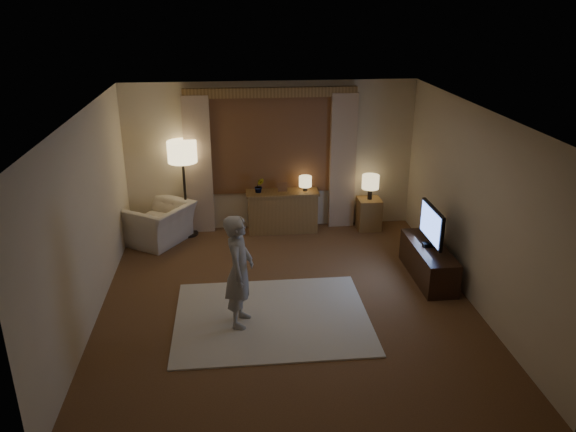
{
  "coord_description": "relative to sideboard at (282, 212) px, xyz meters",
  "views": [
    {
      "loc": [
        -0.67,
        -6.68,
        3.91
      ],
      "look_at": [
        0.08,
        0.6,
        1.03
      ],
      "focal_mm": 35.0,
      "sensor_mm": 36.0,
      "label": 1
    }
  ],
  "objects": [
    {
      "name": "tv",
      "position": [
        1.97,
        -1.98,
        0.49
      ],
      "size": [
        0.21,
        0.85,
        0.61
      ],
      "color": "black",
      "rests_on": "tv_stand"
    },
    {
      "name": "plant",
      "position": [
        -0.4,
        0.0,
        0.5
      ],
      "size": [
        0.17,
        0.13,
        0.3
      ],
      "primitive_type": "imported",
      "color": "#999999",
      "rests_on": "sideboard"
    },
    {
      "name": "sideboard",
      "position": [
        0.0,
        0.0,
        0.0
      ],
      "size": [
        1.2,
        0.4,
        0.7
      ],
      "primitive_type": "cube",
      "color": "brown",
      "rests_on": "floor"
    },
    {
      "name": "table_lamp_side",
      "position": [
        1.54,
        -0.05,
        0.52
      ],
      "size": [
        0.3,
        0.3,
        0.44
      ],
      "color": "black",
      "rests_on": "side_table"
    },
    {
      "name": "floor_lamp",
      "position": [
        -1.67,
        -0.0,
        1.06
      ],
      "size": [
        0.49,
        0.49,
        1.67
      ],
      "color": "black",
      "rests_on": "floor"
    },
    {
      "name": "picture_frame",
      "position": [
        0.0,
        0.0,
        0.45
      ],
      "size": [
        0.16,
        0.02,
        0.2
      ],
      "primitive_type": "cube",
      "color": "brown",
      "rests_on": "sideboard"
    },
    {
      "name": "tv_stand",
      "position": [
        1.98,
        -1.98,
        -0.1
      ],
      "size": [
        0.45,
        1.4,
        0.5
      ],
      "primitive_type": "cube",
      "color": "black",
      "rests_on": "floor"
    },
    {
      "name": "armchair",
      "position": [
        -2.11,
        -0.26,
        -0.02
      ],
      "size": [
        1.3,
        1.34,
        0.66
      ],
      "primitive_type": "imported",
      "rotation": [
        0.0,
        0.0,
        -2.15
      ],
      "color": "beige",
      "rests_on": "floor"
    },
    {
      "name": "table_lamp_sideboard",
      "position": [
        0.4,
        0.0,
        0.55
      ],
      "size": [
        0.22,
        0.22,
        0.3
      ],
      "color": "black",
      "rests_on": "sideboard"
    },
    {
      "name": "person",
      "position": [
        -0.81,
        -2.98,
        0.4
      ],
      "size": [
        0.45,
        0.6,
        1.46
      ],
      "primitive_type": "imported",
      "rotation": [
        0.0,
        0.0,
        1.36
      ],
      "color": "#A5A099",
      "rests_on": "rug"
    },
    {
      "name": "room",
      "position": [
        -0.17,
        -2.0,
        0.98
      ],
      "size": [
        5.04,
        5.54,
        2.64
      ],
      "color": "brown",
      "rests_on": "ground"
    },
    {
      "name": "rug",
      "position": [
        -0.41,
        -2.89,
        -0.34
      ],
      "size": [
        2.5,
        2.0,
        0.02
      ],
      "primitive_type": "cube",
      "color": "beige",
      "rests_on": "floor"
    },
    {
      "name": "side_table",
      "position": [
        1.54,
        -0.05,
        -0.07
      ],
      "size": [
        0.4,
        0.4,
        0.56
      ],
      "primitive_type": "cube",
      "color": "brown",
      "rests_on": "floor"
    }
  ]
}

